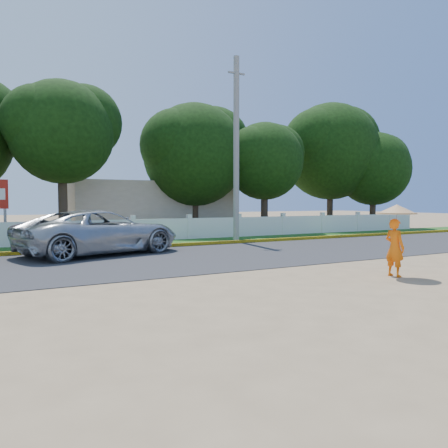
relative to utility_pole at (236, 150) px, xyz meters
name	(u,v)px	position (x,y,z in m)	size (l,w,h in m)	color
ground	(261,277)	(-4.43, -8.82, -4.45)	(120.00, 120.00, 0.00)	#9E8460
road	(190,257)	(-4.43, -4.32, -4.44)	(60.00, 7.00, 0.02)	#38383A
grass_verge	(142,244)	(-4.43, 0.93, -4.43)	(60.00, 3.50, 0.03)	#2D601E
curb	(155,246)	(-4.43, -0.77, -4.37)	(40.00, 0.18, 0.16)	yellow
fence	(133,231)	(-4.43, 2.38, -3.90)	(40.00, 0.10, 1.10)	silver
building_near	(146,207)	(-1.43, 9.18, -2.85)	(10.00, 6.00, 3.20)	#B7AD99
utility_pole	(236,150)	(0.00, 0.00, 0.00)	(0.28, 0.28, 8.90)	gray
vehicle	(101,232)	(-6.96, -1.88, -3.61)	(2.76, 6.00, 1.67)	#A9ADB2
monk_with_parasol	(396,230)	(-1.26, -10.42, -3.21)	(1.04, 1.04, 1.90)	orange
tree_row	(204,151)	(1.03, 5.58, 0.54)	(36.60, 7.99, 9.14)	#473828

